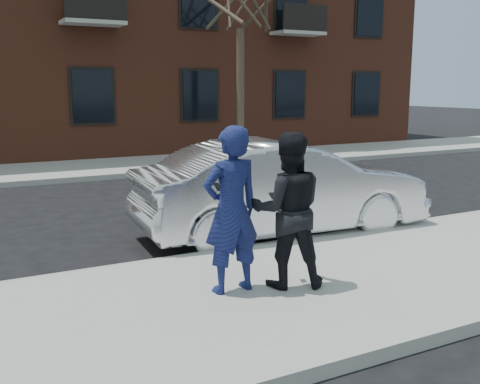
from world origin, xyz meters
TOP-DOWN VIEW (x-y plane):
  - ground at (0.00, 0.00)m, footprint 100.00×100.00m
  - near_sidewalk at (0.00, -0.25)m, footprint 50.00×3.50m
  - near_curb at (0.00, 1.55)m, footprint 50.00×0.10m
  - far_sidewalk at (0.00, 11.25)m, footprint 50.00×3.50m
  - far_curb at (0.00, 9.45)m, footprint 50.00×0.10m
  - silver_sedan at (0.70, 2.30)m, footprint 5.09×2.10m
  - man_hoodie at (-1.45, -0.03)m, footprint 0.73×0.53m
  - man_peacoat at (-0.77, -0.17)m, footprint 1.10×0.99m

SIDE VIEW (x-z plane):
  - ground at x=0.00m, z-range 0.00..0.00m
  - near_sidewalk at x=0.00m, z-range 0.00..0.15m
  - near_curb at x=0.00m, z-range 0.00..0.15m
  - far_sidewalk at x=0.00m, z-range 0.00..0.15m
  - far_curb at x=0.00m, z-range 0.00..0.15m
  - silver_sedan at x=0.70m, z-range 0.00..1.64m
  - man_peacoat at x=-0.77m, z-range 0.15..2.01m
  - man_hoodie at x=-1.45m, z-range 0.15..2.09m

